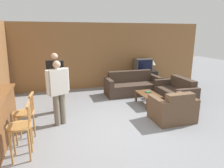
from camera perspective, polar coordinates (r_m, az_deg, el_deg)
ground_plane at (r=5.02m, az=4.12°, el=-11.84°), size 24.00×24.00×0.00m
wall_back at (r=8.14m, az=-5.05°, el=7.94°), size 9.40×0.08×2.60m
bar_chair_near at (r=3.95m, az=-24.66°, el=-11.74°), size 0.42×0.42×1.03m
bar_chair_mid at (r=4.51m, az=-23.64°, el=-8.35°), size 0.46×0.46×1.03m
couch_far at (r=7.45m, az=5.77°, el=-0.55°), size 2.00×0.84×0.83m
armchair_near at (r=5.40m, az=17.03°, el=-7.04°), size 1.02×0.80×0.80m
loveseat_right at (r=6.88m, az=17.81°, el=-2.48°), size 0.77×1.45×0.79m
coffee_table at (r=6.36m, az=10.31°, el=-3.20°), size 0.54×0.91×0.37m
tv_unit at (r=8.62m, az=8.66°, el=1.56°), size 1.19×0.50×0.63m
tv at (r=8.50m, az=8.82°, el=5.39°), size 0.69×0.44×0.53m
book_on_table at (r=6.46m, az=10.27°, el=-2.21°), size 0.20×0.17×0.03m
table_lamp at (r=8.70m, az=11.51°, el=5.97°), size 0.25×0.25×0.47m
person_by_window at (r=5.75m, az=-15.74°, el=1.32°), size 0.48×0.31×1.69m
person_by_counter at (r=4.95m, az=-15.08°, el=-1.58°), size 0.54×0.36×1.59m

